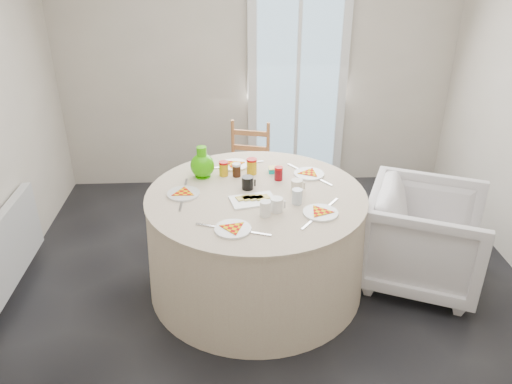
{
  "coord_description": "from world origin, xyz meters",
  "views": [
    {
      "loc": [
        -0.28,
        -3.0,
        2.42
      ],
      "look_at": [
        -0.11,
        0.15,
        0.8
      ],
      "focal_mm": 35.0,
      "sensor_mm": 36.0,
      "label": 1
    }
  ],
  "objects_px": {
    "radiator": "(10,245)",
    "green_pitcher": "(202,167)",
    "wooden_chair": "(247,169)",
    "armchair": "(425,237)",
    "table": "(256,242)"
  },
  "relations": [
    {
      "from": "radiator",
      "to": "wooden_chair",
      "type": "relative_size",
      "value": 1.11
    },
    {
      "from": "green_pitcher",
      "to": "table",
      "type": "bearing_deg",
      "value": -39.5
    },
    {
      "from": "armchair",
      "to": "green_pitcher",
      "type": "relative_size",
      "value": 3.59
    },
    {
      "from": "armchair",
      "to": "wooden_chair",
      "type": "bearing_deg",
      "value": 72.53
    },
    {
      "from": "wooden_chair",
      "to": "green_pitcher",
      "type": "xyz_separation_m",
      "value": [
        -0.36,
        -0.8,
        0.4
      ]
    },
    {
      "from": "radiator",
      "to": "wooden_chair",
      "type": "distance_m",
      "value": 2.09
    },
    {
      "from": "table",
      "to": "green_pitcher",
      "type": "xyz_separation_m",
      "value": [
        -0.39,
        0.31,
        0.49
      ]
    },
    {
      "from": "table",
      "to": "green_pitcher",
      "type": "distance_m",
      "value": 0.7
    },
    {
      "from": "radiator",
      "to": "wooden_chair",
      "type": "bearing_deg",
      "value": 30.56
    },
    {
      "from": "radiator",
      "to": "table",
      "type": "distance_m",
      "value": 1.83
    },
    {
      "from": "armchair",
      "to": "radiator",
      "type": "bearing_deg",
      "value": 112.06
    },
    {
      "from": "radiator",
      "to": "table",
      "type": "relative_size",
      "value": 0.61
    },
    {
      "from": "radiator",
      "to": "green_pitcher",
      "type": "xyz_separation_m",
      "value": [
        1.44,
        0.26,
        0.49
      ]
    },
    {
      "from": "table",
      "to": "armchair",
      "type": "bearing_deg",
      "value": -0.98
    },
    {
      "from": "green_pitcher",
      "to": "radiator",
      "type": "bearing_deg",
      "value": -171.1
    }
  ]
}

